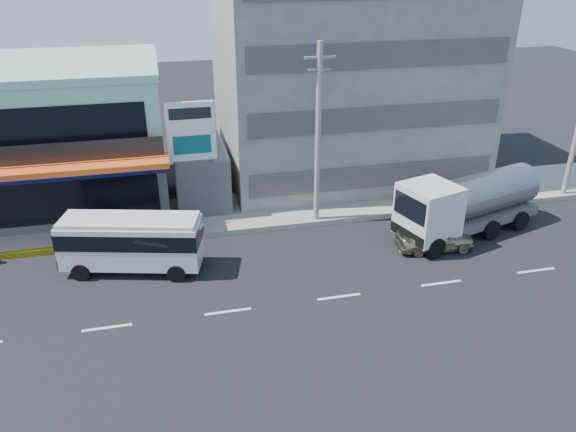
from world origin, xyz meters
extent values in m
plane|color=black|center=(0.00, 0.00, 0.00)|extent=(120.00, 120.00, 0.00)
cube|color=gray|center=(5.00, 9.50, 0.15)|extent=(70.00, 5.00, 0.30)
cube|color=#414145|center=(-8.00, 14.00, 2.00)|extent=(12.00, 10.00, 4.00)
cube|color=#97D6B2|center=(-8.00, 14.00, 6.00)|extent=(12.00, 10.00, 4.00)
cube|color=#E5531A|center=(-8.00, 8.20, 4.15)|extent=(12.40, 1.80, 0.30)
cube|color=navy|center=(-8.00, 8.95, 3.60)|extent=(12.00, 0.12, 0.80)
cube|color=black|center=(-8.00, 8.98, 2.10)|extent=(11.00, 0.06, 2.60)
cube|color=gray|center=(10.00, 15.00, 7.00)|extent=(16.00, 12.00, 14.00)
cube|color=#414145|center=(0.00, 12.00, 1.75)|extent=(3.00, 6.00, 3.50)
cylinder|color=slate|center=(0.00, 11.00, 3.58)|extent=(1.50, 1.50, 0.15)
cylinder|color=gray|center=(-1.50, 9.20, 3.25)|extent=(0.16, 0.16, 6.50)
cylinder|color=gray|center=(0.50, 9.20, 3.25)|extent=(0.16, 0.16, 6.50)
cube|color=white|center=(-0.50, 9.20, 5.30)|extent=(2.60, 0.18, 3.20)
cylinder|color=#999993|center=(6.00, 7.40, 5.00)|extent=(0.30, 0.30, 10.00)
cube|color=#999993|center=(6.00, 7.40, 9.20)|extent=(1.60, 0.12, 0.12)
cube|color=#999993|center=(6.00, 7.40, 8.60)|extent=(1.20, 0.10, 0.10)
cube|color=silver|center=(-3.92, 4.51, 1.50)|extent=(6.85, 3.63, 2.15)
cube|color=black|center=(-3.92, 4.51, 1.92)|extent=(6.91, 3.68, 0.79)
cube|color=silver|center=(-3.92, 4.51, 2.66)|extent=(6.62, 3.40, 0.19)
cylinder|color=black|center=(-6.35, 4.08, 0.42)|extent=(0.88, 0.46, 0.84)
cylinder|color=black|center=(-5.84, 6.07, 0.42)|extent=(0.88, 0.46, 0.84)
cylinder|color=black|center=(-2.01, 2.96, 0.42)|extent=(0.88, 0.46, 0.84)
cylinder|color=black|center=(-1.49, 4.95, 0.42)|extent=(0.88, 0.46, 0.84)
imported|color=tan|center=(11.12, 3.09, 0.68)|extent=(4.10, 1.94, 1.35)
cube|color=silver|center=(10.86, 3.61, 1.98)|extent=(3.20, 3.20, 2.78)
cube|color=#595956|center=(13.72, 4.47, 0.86)|extent=(8.87, 4.72, 0.53)
cylinder|color=gray|center=(14.75, 4.78, 2.14)|extent=(6.38, 3.88, 2.25)
cylinder|color=black|center=(10.80, 2.31, 0.53)|extent=(1.12, 0.62, 1.07)
cylinder|color=black|center=(10.09, 4.66, 0.53)|extent=(1.12, 0.62, 1.07)
cylinder|color=black|center=(14.59, 3.45, 0.53)|extent=(1.12, 0.62, 1.07)
cylinder|color=black|center=(13.88, 5.80, 0.53)|extent=(1.12, 0.62, 1.07)
cylinder|color=black|center=(16.74, 4.10, 0.53)|extent=(1.12, 0.62, 1.07)
cylinder|color=black|center=(16.03, 6.45, 0.53)|extent=(1.12, 0.62, 1.07)
camera|label=1|loc=(-1.99, -20.01, 14.14)|focal=35.00mm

